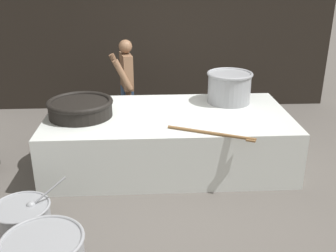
# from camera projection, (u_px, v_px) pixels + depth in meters

# --- Properties ---
(ground_plane) EXTENTS (60.00, 60.00, 0.00)m
(ground_plane) POSITION_uv_depth(u_px,v_px,m) (168.00, 162.00, 6.13)
(ground_plane) COLOR #56514C
(back_wall) EXTENTS (7.12, 0.24, 3.94)m
(back_wall) POSITION_uv_depth(u_px,v_px,m) (160.00, 13.00, 7.97)
(back_wall) COLOR black
(back_wall) RESTS_ON ground_plane
(hearth_platform) EXTENTS (3.57, 1.84, 0.81)m
(hearth_platform) POSITION_uv_depth(u_px,v_px,m) (168.00, 138.00, 5.97)
(hearth_platform) COLOR silver
(hearth_platform) RESTS_ON ground_plane
(giant_wok_near) EXTENTS (0.95, 0.95, 0.25)m
(giant_wok_near) POSITION_uv_depth(u_px,v_px,m) (80.00, 107.00, 5.66)
(giant_wok_near) COLOR black
(giant_wok_near) RESTS_ON hearth_platform
(stock_pot) EXTENTS (0.72, 0.72, 0.49)m
(stock_pot) POSITION_uv_depth(u_px,v_px,m) (229.00, 87.00, 6.21)
(stock_pot) COLOR gray
(stock_pot) RESTS_ON hearth_platform
(stirring_paddle) EXTENTS (1.10, 0.55, 0.04)m
(stirring_paddle) POSITION_uv_depth(u_px,v_px,m) (215.00, 134.00, 5.06)
(stirring_paddle) COLOR brown
(stirring_paddle) RESTS_ON hearth_platform
(cook) EXTENTS (0.46, 0.66, 1.68)m
(cook) POSITION_uv_depth(u_px,v_px,m) (126.00, 83.00, 6.98)
(cook) COLOR brown
(cook) RESTS_ON ground_plane
(prep_bowl_vegetables) EXTENTS (0.83, 0.66, 0.59)m
(prep_bowl_vegetables) POSITION_uv_depth(u_px,v_px,m) (22.00, 216.00, 4.48)
(prep_bowl_vegetables) COLOR gray
(prep_bowl_vegetables) RESTS_ON ground_plane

